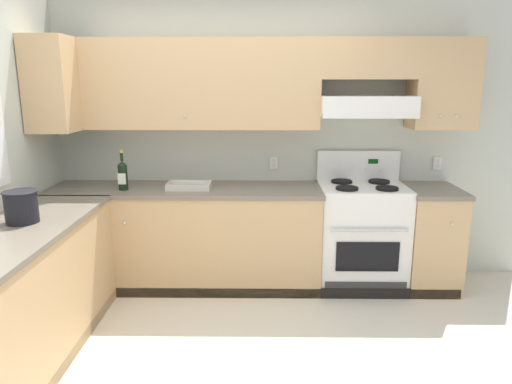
{
  "coord_description": "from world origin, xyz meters",
  "views": [
    {
      "loc": [
        0.32,
        -2.81,
        1.83
      ],
      "look_at": [
        0.28,
        0.7,
        1.0
      ],
      "focal_mm": 33.08,
      "sensor_mm": 36.0,
      "label": 1
    }
  ],
  "objects_px": {
    "wine_bottle": "(123,174)",
    "bucket": "(21,206)",
    "stove": "(361,235)",
    "bowl": "(189,187)"
  },
  "relations": [
    {
      "from": "bowl",
      "to": "bucket",
      "type": "bearing_deg",
      "value": -133.06
    },
    {
      "from": "wine_bottle",
      "to": "bucket",
      "type": "distance_m",
      "value": 1.05
    },
    {
      "from": "stove",
      "to": "wine_bottle",
      "type": "xyz_separation_m",
      "value": [
        -2.09,
        -0.1,
        0.57
      ]
    },
    {
      "from": "stove",
      "to": "bucket",
      "type": "relative_size",
      "value": 5.4
    },
    {
      "from": "stove",
      "to": "bowl",
      "type": "xyz_separation_m",
      "value": [
        -1.53,
        -0.06,
        0.45
      ]
    },
    {
      "from": "stove",
      "to": "bowl",
      "type": "relative_size",
      "value": 3.19
    },
    {
      "from": "bucket",
      "to": "stove",
      "type": "bearing_deg",
      "value": 23.43
    },
    {
      "from": "stove",
      "to": "bowl",
      "type": "bearing_deg",
      "value": -177.89
    },
    {
      "from": "bowl",
      "to": "bucket",
      "type": "height_order",
      "value": "bucket"
    },
    {
      "from": "wine_bottle",
      "to": "bucket",
      "type": "relative_size",
      "value": 1.55
    }
  ]
}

